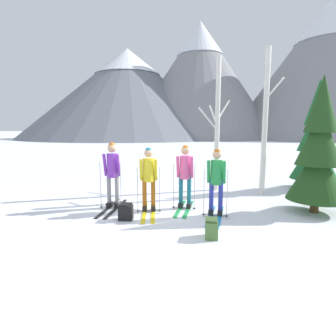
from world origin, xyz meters
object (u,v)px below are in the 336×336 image
at_px(birch_tree_tall, 265,121).
at_px(skier_in_purple, 112,172).
at_px(skier_in_yellow, 149,176).
at_px(skier_in_pink, 185,173).
at_px(pine_tree_near, 316,140).
at_px(pine_tree_mid, 319,151).
at_px(skier_in_green, 216,180).
at_px(backpack_on_snow_beside, 126,212).
at_px(birch_tree_slender, 217,124).
at_px(backpack_on_snow_front, 211,228).

bearing_deg(birch_tree_tall, skier_in_purple, -148.65).
height_order(skier_in_yellow, skier_in_pink, skier_in_pink).
xyz_separation_m(skier_in_purple, pine_tree_near, (5.89, 3.64, 0.76)).
bearing_deg(skier_in_purple, pine_tree_mid, 7.82).
relative_size(skier_in_yellow, birch_tree_tall, 0.39).
bearing_deg(pine_tree_near, skier_in_pink, -140.93).
relative_size(skier_in_purple, pine_tree_near, 0.47).
relative_size(skier_in_pink, pine_tree_mid, 0.50).
relative_size(skier_in_purple, skier_in_green, 1.07).
height_order(skier_in_green, birch_tree_tall, birch_tree_tall).
relative_size(pine_tree_near, backpack_on_snow_beside, 9.85).
xyz_separation_m(skier_in_pink, birch_tree_slender, (0.70, 2.38, 1.29)).
relative_size(skier_in_green, backpack_on_snow_front, 4.37).
relative_size(skier_in_purple, pine_tree_mid, 0.53).
xyz_separation_m(pine_tree_near, birch_tree_tall, (-1.83, -1.17, 0.61)).
distance_m(pine_tree_mid, backpack_on_snow_front, 3.56).
xyz_separation_m(skier_in_purple, birch_tree_tall, (4.06, 2.47, 1.37)).
distance_m(pine_tree_near, pine_tree_mid, 3.04).
bearing_deg(pine_tree_mid, backpack_on_snow_front, -137.89).
distance_m(skier_in_yellow, pine_tree_mid, 4.23).
bearing_deg(backpack_on_snow_beside, birch_tree_slender, 62.40).
bearing_deg(pine_tree_near, backpack_on_snow_beside, -139.20).
bearing_deg(backpack_on_snow_front, skier_in_purple, 150.69).
distance_m(skier_in_purple, pine_tree_mid, 5.20).
bearing_deg(skier_in_purple, backpack_on_snow_beside, -51.43).
height_order(birch_tree_tall, birch_tree_slender, birch_tree_tall).
bearing_deg(pine_tree_near, birch_tree_slender, -165.09).
xyz_separation_m(pine_tree_mid, backpack_on_snow_front, (-2.44, -2.21, -1.36)).
relative_size(pine_tree_mid, backpack_on_snow_beside, 8.89).
bearing_deg(birch_tree_tall, skier_in_yellow, -139.91).
distance_m(skier_in_green, backpack_on_snow_front, 1.57).
relative_size(skier_in_green, backpack_on_snow_beside, 4.37).
relative_size(skier_in_yellow, pine_tree_near, 0.47).
xyz_separation_m(skier_in_green, birch_tree_tall, (1.36, 2.57, 1.45)).
height_order(skier_in_pink, birch_tree_slender, birch_tree_slender).
bearing_deg(skier_in_green, birch_tree_slender, 92.51).
distance_m(birch_tree_tall, backpack_on_snow_beside, 5.20).
bearing_deg(pine_tree_mid, skier_in_purple, -172.18).
xyz_separation_m(skier_in_green, backpack_on_snow_beside, (-2.01, -0.76, -0.69)).
xyz_separation_m(skier_in_purple, birch_tree_slender, (2.57, 2.76, 1.28)).
xyz_separation_m(skier_in_purple, backpack_on_snow_front, (2.68, -1.50, -0.77)).
xyz_separation_m(skier_in_purple, skier_in_green, (2.70, -0.09, -0.08)).
height_order(skier_in_yellow, backpack_on_snow_beside, skier_in_yellow).
bearing_deg(pine_tree_mid, birch_tree_tall, 120.96).
bearing_deg(pine_tree_mid, backpack_on_snow_beside, -160.65).
bearing_deg(backpack_on_snow_beside, skier_in_green, 20.70).
bearing_deg(skier_in_purple, skier_in_yellow, -5.00).
distance_m(skier_in_purple, birch_tree_tall, 4.95).
height_order(backpack_on_snow_front, backpack_on_snow_beside, same).
height_order(skier_in_purple, skier_in_green, skier_in_purple).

